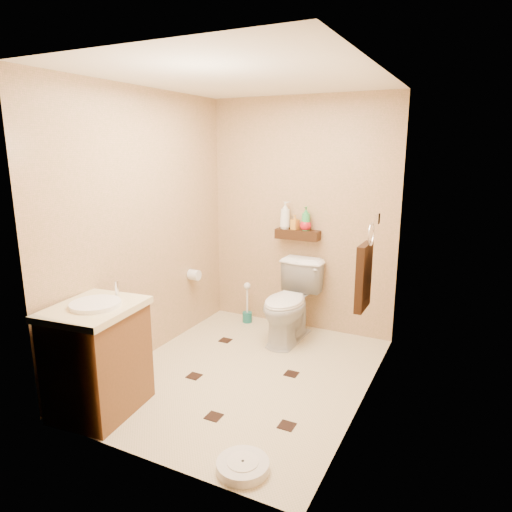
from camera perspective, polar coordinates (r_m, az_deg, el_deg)
The scene contains 18 objects.
ground at distance 4.04m, azimuth -1.36°, elevation -14.51°, with size 2.50×2.50×0.00m, color beige.
wall_back at distance 4.76m, azimuth 5.62°, elevation 4.98°, with size 2.00×0.04×2.40m, color tan.
wall_front at distance 2.63m, azimuth -14.31°, elevation -2.32°, with size 2.00×0.04×2.40m, color tan.
wall_left at distance 4.19m, azimuth -13.65°, elevation 3.51°, with size 0.04×2.50×2.40m, color tan.
wall_right at distance 3.30m, azimuth 14.07°, elevation 0.87°, with size 0.04×2.50×2.40m, color tan.
ceiling at distance 3.61m, azimuth -1.58°, elevation 21.47°, with size 2.00×2.50×0.02m, color white.
wall_shelf at distance 4.72m, azimuth 5.22°, elevation 2.69°, with size 0.46×0.14×0.10m, color #331E0E.
floor_accents at distance 4.01m, azimuth -1.01°, elevation -14.72°, with size 1.22×1.39×0.01m.
toilet at distance 4.55m, azimuth 4.27°, elevation -5.84°, with size 0.44×0.77×0.79m, color white.
vanity at distance 3.56m, azimuth -19.13°, elevation -11.86°, with size 0.61×0.72×0.94m.
bathroom_scale at distance 3.02m, azimuth -1.66°, elevation -24.75°, with size 0.40×0.40×0.06m.
toilet_brush at distance 5.08m, azimuth -1.11°, elevation -6.55°, with size 0.11×0.11×0.46m.
towel_ring at distance 3.62m, azimuth 13.38°, elevation -2.17°, with size 0.12×0.30×0.76m.
toilet_paper at distance 4.80m, azimuth -7.73°, elevation -2.35°, with size 0.12×0.11×0.12m.
bottle_a at distance 4.74m, azimuth 3.66°, elevation 5.13°, with size 0.11×0.11×0.28m, color silver.
bottle_b at distance 4.71m, azimuth 4.89°, elevation 4.24°, with size 0.07×0.07×0.15m, color orange.
bottle_c at distance 4.67m, azimuth 6.22°, elevation 4.13°, with size 0.12×0.12×0.15m, color red.
bottle_d at distance 4.66m, azimuth 6.26°, elevation 4.68°, with size 0.09×0.09×0.24m, color green.
Camera 1 is at (1.67, -3.16, 1.90)m, focal length 32.00 mm.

